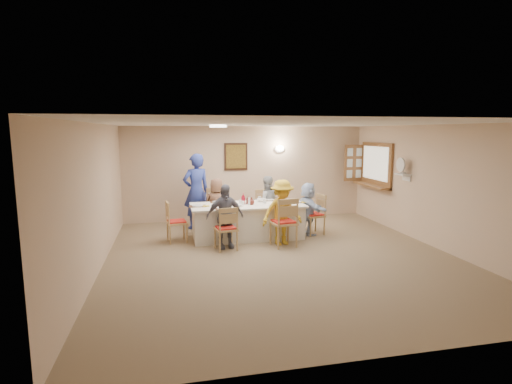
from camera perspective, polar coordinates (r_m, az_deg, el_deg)
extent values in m
plane|color=#827054|center=(7.68, 3.72, -9.27)|extent=(7.00, 7.00, 0.00)
plane|color=#D4B290|center=(10.77, -1.33, 2.73)|extent=(6.50, 0.00, 6.50)
plane|color=#D4B290|center=(4.21, 17.15, -7.03)|extent=(6.50, 0.00, 6.50)
plane|color=#D4B290|center=(7.21, -21.85, -0.83)|extent=(0.00, 7.00, 7.00)
plane|color=#D4B290|center=(8.85, 24.48, 0.66)|extent=(0.00, 7.00, 7.00)
plane|color=white|center=(7.31, 3.91, 9.72)|extent=(7.00, 7.00, 0.00)
cube|color=black|center=(10.65, -2.89, 5.08)|extent=(0.62, 0.04, 0.72)
cube|color=black|center=(10.63, -2.87, 5.07)|extent=(0.52, 0.02, 0.62)
ellipsoid|color=white|center=(10.87, 3.41, 6.20)|extent=(0.26, 0.09, 0.18)
cylinder|color=white|center=(8.58, -5.44, 9.34)|extent=(0.36, 0.36, 0.05)
cube|color=brown|center=(10.81, 16.81, 3.71)|extent=(0.06, 1.50, 1.15)
cube|color=brown|center=(10.81, 16.14, 0.94)|extent=(0.30, 1.50, 0.05)
cube|color=brown|center=(11.36, 13.81, 4.05)|extent=(0.55, 0.04, 1.00)
cube|color=white|center=(9.63, 20.25, 2.38)|extent=(0.22, 0.36, 0.03)
cube|color=silver|center=(8.93, -1.21, -4.18)|extent=(2.50, 1.06, 0.76)
imported|color=brown|center=(9.44, -5.59, -1.88)|extent=(0.73, 0.57, 1.28)
imported|color=#92979C|center=(9.65, 1.51, -1.56)|extent=(0.67, 0.54, 1.30)
imported|color=slate|center=(8.11, -4.47, -3.49)|extent=(0.86, 0.54, 1.32)
imported|color=gold|center=(8.35, 3.73, -2.93)|extent=(1.04, 0.77, 1.37)
imported|color=silver|center=(9.25, 7.46, -2.37)|extent=(1.23, 0.71, 1.21)
imported|color=#2A3B94|center=(9.82, -8.54, 0.11)|extent=(0.93, 0.83, 1.84)
cube|color=#472B19|center=(8.35, -4.72, -2.42)|extent=(0.33, 0.25, 0.01)
cylinder|color=white|center=(8.34, -4.72, -2.35)|extent=(0.24, 0.24, 0.01)
cube|color=gold|center=(8.32, -3.44, -2.39)|extent=(0.15, 0.15, 0.01)
cube|color=#472B19|center=(8.58, 3.26, -2.10)|extent=(0.36, 0.27, 0.01)
cylinder|color=white|center=(8.58, 3.26, -2.03)|extent=(0.24, 0.24, 0.02)
cube|color=gold|center=(8.58, 4.51, -2.06)|extent=(0.15, 0.15, 0.01)
cube|color=#472B19|center=(9.17, -5.41, -1.43)|extent=(0.37, 0.28, 0.01)
cylinder|color=white|center=(9.16, -5.41, -1.37)|extent=(0.24, 0.24, 0.01)
cube|color=gold|center=(9.14, -4.25, -1.40)|extent=(0.13, 0.13, 0.01)
cube|color=#472B19|center=(9.38, 1.89, -1.16)|extent=(0.37, 0.27, 0.01)
cylinder|color=white|center=(9.38, 1.89, -1.10)|extent=(0.24, 0.24, 0.02)
cube|color=gold|center=(9.38, 3.03, -1.13)|extent=(0.14, 0.14, 0.01)
cube|color=#472B19|center=(8.71, -8.34, -2.01)|extent=(0.36, 0.27, 0.01)
cylinder|color=white|center=(8.71, -8.35, -1.95)|extent=(0.24, 0.24, 0.01)
cube|color=gold|center=(8.67, -7.14, -1.99)|extent=(0.14, 0.14, 0.01)
cube|color=#472B19|center=(9.12, 5.70, -1.48)|extent=(0.33, 0.25, 0.01)
cylinder|color=white|center=(9.12, 5.70, -1.42)|extent=(0.26, 0.26, 0.02)
cube|color=gold|center=(9.13, 6.88, -1.44)|extent=(0.13, 0.13, 0.01)
imported|color=white|center=(8.45, -5.92, -2.05)|extent=(0.16, 0.16, 0.08)
imported|color=white|center=(9.43, 0.50, -0.89)|extent=(0.11, 0.11, 0.08)
imported|color=white|center=(8.59, -2.68, -1.93)|extent=(0.32, 0.32, 0.05)
imported|color=white|center=(9.19, 0.73, -1.18)|extent=(0.25, 0.25, 0.07)
imported|color=#A80E23|center=(8.86, -1.84, -0.94)|extent=(0.17, 0.17, 0.25)
imported|color=maroon|center=(8.88, -1.14, -1.14)|extent=(0.12, 0.13, 0.18)
imported|color=maroon|center=(8.80, -0.64, -1.28)|extent=(0.19, 0.19, 0.17)
cylinder|color=silver|center=(8.86, -2.23, -1.40)|extent=(0.06, 0.06, 0.10)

